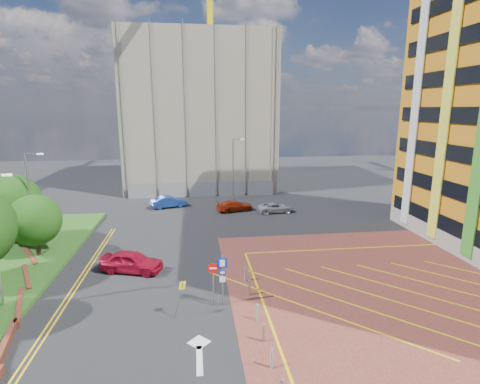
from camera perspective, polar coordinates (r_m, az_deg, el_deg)
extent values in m
plane|color=black|center=(23.00, -3.76, -18.07)|extent=(140.00, 140.00, 0.00)
cube|color=maroon|center=(27.44, 27.94, -14.24)|extent=(26.00, 26.00, 0.02)
cube|color=brown|center=(23.25, -32.22, -19.23)|extent=(1.25, 4.56, 0.40)
cube|color=brown|center=(26.81, -30.57, -14.72)|extent=(1.86, 4.43, 0.40)
cube|color=brown|center=(30.59, -29.71, -11.27)|extent=(2.29, 4.27, 0.40)
cube|color=brown|center=(34.54, -29.37, -8.57)|extent=(2.69, 4.06, 0.40)
cylinder|color=#3D2B1C|center=(33.96, -28.45, -7.03)|extent=(0.36, 0.36, 1.80)
sphere|color=#133A0D|center=(33.39, -28.81, -3.78)|extent=(4.00, 4.00, 4.00)
cylinder|color=#3D2B1C|center=(37.69, -31.12, -5.16)|extent=(0.36, 0.36, 2.20)
sphere|color=#133A0D|center=(37.09, -31.56, -1.50)|extent=(5.00, 5.00, 5.00)
cube|color=silver|center=(24.34, -32.01, 2.24)|extent=(0.50, 0.15, 0.12)
cylinder|color=#9EA0A8|center=(35.30, -29.34, -1.17)|extent=(0.16, 0.16, 8.00)
cylinder|color=#9EA0A8|center=(34.47, -29.11, 5.13)|extent=(1.20, 0.10, 0.10)
cube|color=silver|center=(34.25, -28.17, 5.14)|extent=(0.50, 0.15, 0.12)
cylinder|color=#9EA0A8|center=(48.64, -1.06, 3.49)|extent=(0.16, 0.16, 8.00)
cylinder|color=#9EA0A8|center=(48.24, -0.36, 8.05)|extent=(1.20, 0.10, 0.10)
cube|color=silver|center=(48.32, 0.35, 8.03)|extent=(0.50, 0.15, 0.12)
cylinder|color=#9EA0A8|center=(23.15, -2.69, -13.34)|extent=(0.10, 0.10, 3.20)
cube|color=#0A1CB5|center=(22.64, -2.72, -10.76)|extent=(0.60, 0.04, 0.60)
cube|color=white|center=(22.62, -2.71, -10.78)|extent=(0.30, 0.02, 0.42)
cube|color=#0A1CB5|center=(22.89, -2.70, -12.14)|extent=(0.40, 0.04, 0.25)
cube|color=white|center=(22.87, -2.70, -12.16)|extent=(0.28, 0.02, 0.14)
cube|color=white|center=(23.08, -2.69, -13.15)|extent=(0.35, 0.04, 0.35)
cylinder|color=#9EA0A8|center=(23.23, -4.08, -13.95)|extent=(0.08, 0.08, 2.70)
cylinder|color=red|center=(22.74, -4.12, -11.50)|extent=(0.64, 0.04, 0.64)
cube|color=white|center=(22.71, -4.12, -11.53)|extent=(0.44, 0.02, 0.10)
cylinder|color=#9EA0A8|center=(22.36, -9.29, -15.94)|extent=(0.60, 0.08, 2.16)
cube|color=yellow|center=(21.91, -8.79, -13.90)|extent=(0.41, 0.41, 0.54)
cylinder|color=black|center=(18.86, 4.88, -24.09)|extent=(0.14, 0.14, 0.90)
cylinder|color=#9EA0A8|center=(20.46, 3.65, -20.80)|extent=(0.14, 0.14, 0.90)
cylinder|color=black|center=(22.13, 2.65, -17.98)|extent=(0.14, 0.14, 0.90)
cylinder|color=#9EA0A8|center=(24.73, 1.45, -14.47)|extent=(0.14, 0.14, 0.90)
cylinder|color=black|center=(26.50, 0.80, -12.52)|extent=(0.14, 0.14, 0.90)
cube|color=#A49A86|center=(59.77, -6.22, 11.86)|extent=(21.20, 19.20, 22.00)
cube|color=yellow|center=(62.06, -4.45, 17.47)|extent=(0.90, 0.90, 34.00)
cube|color=gray|center=(50.95, -4.64, 0.43)|extent=(21.60, 0.06, 2.00)
imported|color=maroon|center=(28.94, -16.20, -10.14)|extent=(4.91, 3.08, 1.56)
imported|color=navy|center=(46.01, -10.81, -1.47)|extent=(4.49, 2.82, 1.40)
imported|color=#A4280E|center=(43.63, -0.82, -2.12)|extent=(4.59, 2.80, 1.24)
imported|color=silver|center=(43.30, 5.39, -2.38)|extent=(4.15, 2.19, 1.11)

